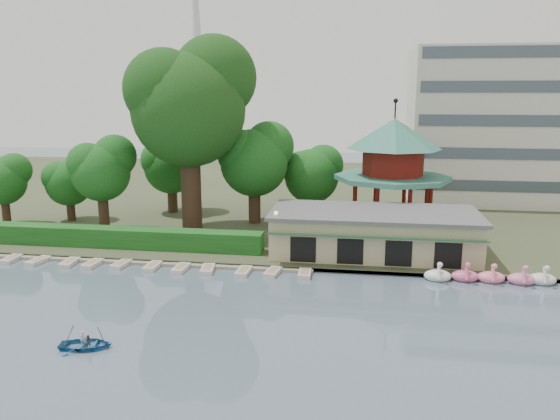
% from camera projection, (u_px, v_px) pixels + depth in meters
% --- Properties ---
extents(ground_plane, '(220.00, 220.00, 0.00)m').
position_uv_depth(ground_plane, '(196.00, 365.00, 30.15)').
color(ground_plane, slate).
rests_on(ground_plane, ground).
extents(shore, '(220.00, 70.00, 0.40)m').
position_uv_depth(shore, '(301.00, 193.00, 80.35)').
color(shore, '#424930').
rests_on(shore, ground).
extents(embankment, '(220.00, 0.60, 0.30)m').
position_uv_depth(embankment, '(256.00, 266.00, 46.84)').
color(embankment, gray).
rests_on(embankment, ground).
extents(dock, '(34.00, 1.60, 0.24)m').
position_uv_depth(dock, '(123.00, 260.00, 48.50)').
color(dock, gray).
rests_on(dock, ground).
extents(boathouse, '(18.60, 9.39, 3.90)m').
position_uv_depth(boathouse, '(374.00, 232.00, 49.42)').
color(boathouse, '#BAAF87').
rests_on(boathouse, shore).
extents(pavilion, '(12.40, 12.40, 13.50)m').
position_uv_depth(pavilion, '(393.00, 162.00, 57.73)').
color(pavilion, '#BAAF87').
rests_on(pavilion, shore).
extents(office_building, '(38.00, 18.00, 20.00)m').
position_uv_depth(office_building, '(549.00, 132.00, 70.66)').
color(office_building, silver).
rests_on(office_building, shore).
extents(broadcast_tower, '(8.00, 8.00, 96.00)m').
position_uv_depth(broadcast_tower, '(196.00, 27.00, 164.33)').
color(broadcast_tower, silver).
rests_on(broadcast_tower, ground).
extents(hedge, '(30.00, 2.00, 1.80)m').
position_uv_depth(hedge, '(107.00, 237.00, 51.87)').
color(hedge, '#1C5D1D').
rests_on(hedge, shore).
extents(lamp_post, '(0.36, 0.36, 4.28)m').
position_uv_depth(lamp_post, '(276.00, 226.00, 47.58)').
color(lamp_post, black).
rests_on(lamp_post, shore).
extents(big_tree, '(12.89, 12.01, 20.24)m').
position_uv_depth(big_tree, '(190.00, 99.00, 55.70)').
color(big_tree, '#3A281C').
rests_on(big_tree, shore).
extents(small_trees, '(39.25, 16.44, 11.27)m').
position_uv_depth(small_trees, '(187.00, 167.00, 61.28)').
color(small_trees, '#3A281C').
rests_on(small_trees, shore).
extents(swan_boats, '(13.84, 2.16, 1.92)m').
position_uv_depth(swan_boats, '(518.00, 278.00, 43.03)').
color(swan_boats, white).
rests_on(swan_boats, ground).
extents(moored_rowboats, '(32.89, 2.75, 0.36)m').
position_uv_depth(moored_rowboats, '(123.00, 265.00, 47.08)').
color(moored_rowboats, silver).
rests_on(moored_rowboats, ground).
extents(rowboat_with_passengers, '(4.78, 3.79, 2.01)m').
position_uv_depth(rowboat_with_passengers, '(86.00, 341.00, 32.11)').
color(rowboat_with_passengers, '#20649E').
rests_on(rowboat_with_passengers, ground).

